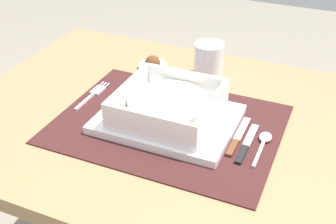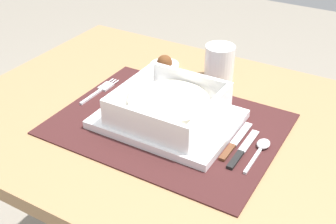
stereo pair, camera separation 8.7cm
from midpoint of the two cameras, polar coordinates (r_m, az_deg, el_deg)
dining_table at (r=0.98m, az=2.97°, el=-6.42°), size 0.90×0.67×0.73m
placemat at (r=0.88m, az=2.81°, el=-1.65°), size 0.44×0.33×0.00m
serving_plate at (r=0.88m, az=2.82°, el=-1.00°), size 0.27×0.20×0.02m
porridge_bowl at (r=0.87m, az=2.98°, el=0.65°), size 0.19×0.19×0.06m
fork at (r=1.00m, az=-6.13°, el=2.88°), size 0.02×0.13×0.00m
spoon at (r=0.84m, az=14.96°, el=-4.53°), size 0.02×0.11×0.01m
butter_knife at (r=0.82m, az=12.53°, el=-5.08°), size 0.01×0.13×0.01m
bread_knife at (r=0.84m, az=11.54°, el=-4.07°), size 0.01×0.13×0.01m
drinking_glass at (r=1.05m, az=9.05°, el=6.05°), size 0.07×0.07×0.08m
condiment_saucer at (r=1.10m, az=1.83°, el=6.14°), size 0.07×0.07×0.04m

